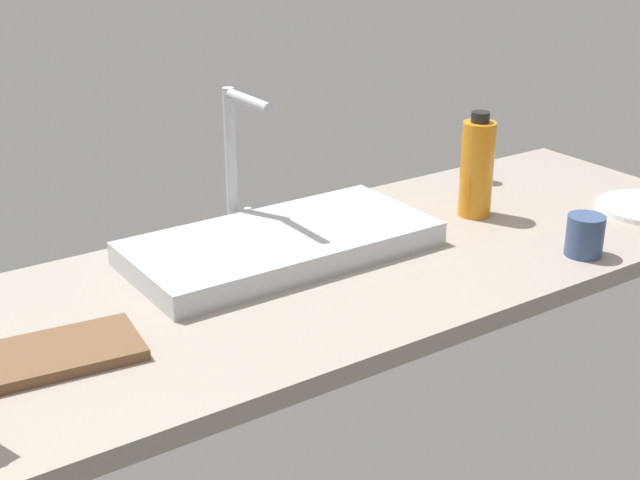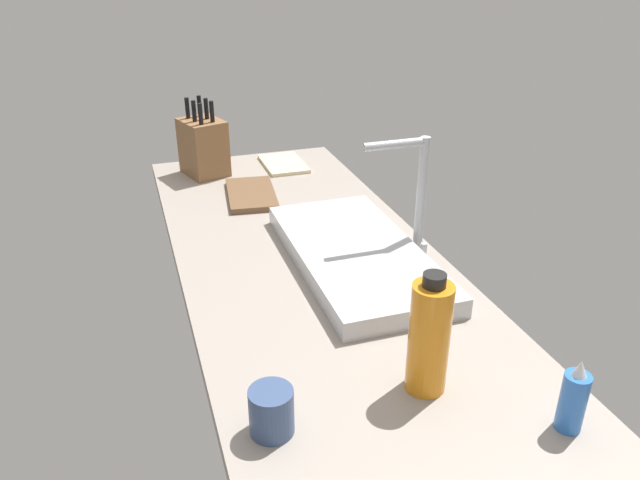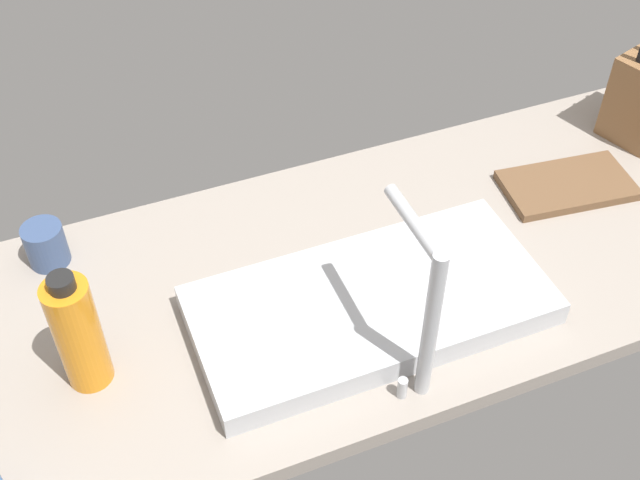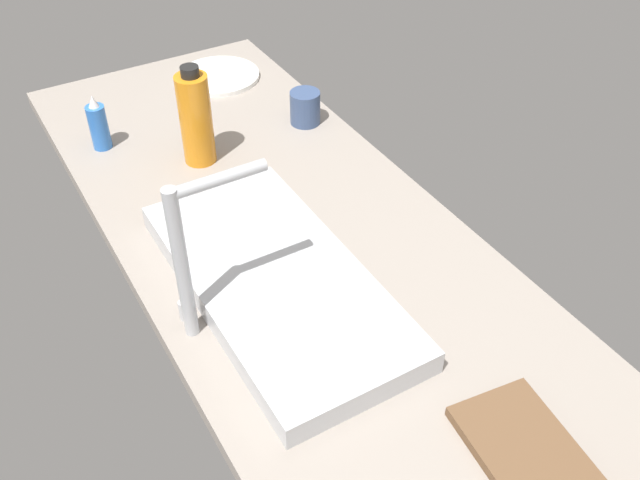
{
  "view_description": "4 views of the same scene",
  "coord_description": "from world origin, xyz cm",
  "px_view_note": "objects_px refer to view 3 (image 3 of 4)",
  "views": [
    {
      "loc": [
        -87.27,
        -126.21,
        72.18
      ],
      "look_at": [
        -4.64,
        -4.89,
        11.79
      ],
      "focal_mm": 49.81,
      "sensor_mm": 36.0,
      "label": 1
    },
    {
      "loc": [
        119.1,
        -39.61,
        75.42
      ],
      "look_at": [
        -6.34,
        1.46,
        10.04
      ],
      "focal_mm": 34.53,
      "sensor_mm": 36.0,
      "label": 2
    },
    {
      "loc": [
        37.58,
        89.57,
        109.31
      ],
      "look_at": [
        0.09,
        -3.4,
        10.54
      ],
      "focal_mm": 45.29,
      "sensor_mm": 36.0,
      "label": 3
    },
    {
      "loc": [
        -87.17,
        49.92,
        94.32
      ],
      "look_at": [
        -2.72,
        0.35,
        10.96
      ],
      "focal_mm": 40.05,
      "sensor_mm": 36.0,
      "label": 4
    }
  ],
  "objects_px": {
    "faucet": "(425,305)",
    "sink_basin": "(370,305)",
    "water_bottle": "(78,333)",
    "cutting_board": "(567,185)",
    "coffee_mug": "(46,245)"
  },
  "relations": [
    {
      "from": "sink_basin",
      "to": "cutting_board",
      "type": "relative_size",
      "value": 2.35
    },
    {
      "from": "faucet",
      "to": "cutting_board",
      "type": "xyz_separation_m",
      "value": [
        -0.49,
        -0.3,
        -0.17
      ]
    },
    {
      "from": "cutting_board",
      "to": "sink_basin",
      "type": "bearing_deg",
      "value": 16.69
    },
    {
      "from": "sink_basin",
      "to": "cutting_board",
      "type": "distance_m",
      "value": 0.52
    },
    {
      "from": "faucet",
      "to": "sink_basin",
      "type": "bearing_deg",
      "value": -85.72
    },
    {
      "from": "sink_basin",
      "to": "water_bottle",
      "type": "relative_size",
      "value": 2.61
    },
    {
      "from": "cutting_board",
      "to": "water_bottle",
      "type": "height_order",
      "value": "water_bottle"
    },
    {
      "from": "coffee_mug",
      "to": "cutting_board",
      "type": "bearing_deg",
      "value": 169.5
    },
    {
      "from": "sink_basin",
      "to": "water_bottle",
      "type": "height_order",
      "value": "water_bottle"
    },
    {
      "from": "sink_basin",
      "to": "cutting_board",
      "type": "height_order",
      "value": "sink_basin"
    },
    {
      "from": "coffee_mug",
      "to": "sink_basin",
      "type": "bearing_deg",
      "value": 145.56
    },
    {
      "from": "faucet",
      "to": "coffee_mug",
      "type": "bearing_deg",
      "value": -44.23
    },
    {
      "from": "sink_basin",
      "to": "faucet",
      "type": "relative_size",
      "value": 1.99
    },
    {
      "from": "water_bottle",
      "to": "cutting_board",
      "type": "bearing_deg",
      "value": -174.02
    },
    {
      "from": "sink_basin",
      "to": "coffee_mug",
      "type": "xyz_separation_m",
      "value": [
        0.49,
        -0.33,
        0.02
      ]
    }
  ]
}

